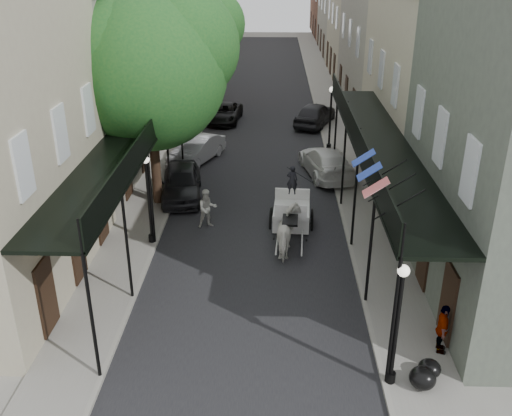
# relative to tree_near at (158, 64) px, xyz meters

# --- Properties ---
(ground) EXTENTS (140.00, 140.00, 0.00)m
(ground) POSITION_rel_tree_near_xyz_m (4.20, -10.18, -6.49)
(ground) COLOR gray
(ground) RESTS_ON ground
(road) EXTENTS (8.00, 90.00, 0.01)m
(road) POSITION_rel_tree_near_xyz_m (4.20, 9.82, -6.48)
(road) COLOR black
(road) RESTS_ON ground
(sidewalk_left) EXTENTS (2.20, 90.00, 0.12)m
(sidewalk_left) POSITION_rel_tree_near_xyz_m (-0.80, 9.82, -6.43)
(sidewalk_left) COLOR gray
(sidewalk_left) RESTS_ON ground
(sidewalk_right) EXTENTS (2.20, 90.00, 0.12)m
(sidewalk_right) POSITION_rel_tree_near_xyz_m (9.20, 9.82, -6.43)
(sidewalk_right) COLOR gray
(sidewalk_right) RESTS_ON ground
(building_row_left) EXTENTS (5.00, 80.00, 10.50)m
(building_row_left) POSITION_rel_tree_near_xyz_m (-4.40, 19.82, -1.24)
(building_row_left) COLOR #A9A387
(building_row_left) RESTS_ON ground
(building_row_right) EXTENTS (5.00, 80.00, 10.50)m
(building_row_right) POSITION_rel_tree_near_xyz_m (12.80, 19.82, -1.24)
(building_row_right) COLOR gray
(building_row_right) RESTS_ON ground
(gallery_left) EXTENTS (2.20, 18.05, 4.88)m
(gallery_left) POSITION_rel_tree_near_xyz_m (-0.59, -3.20, -2.44)
(gallery_left) COLOR black
(gallery_left) RESTS_ON sidewalk_left
(gallery_right) EXTENTS (2.20, 18.05, 4.88)m
(gallery_right) POSITION_rel_tree_near_xyz_m (8.99, -3.20, -2.44)
(gallery_right) COLOR black
(gallery_right) RESTS_ON sidewalk_right
(tree_near) EXTENTS (7.31, 6.80, 9.63)m
(tree_near) POSITION_rel_tree_near_xyz_m (0.00, 0.00, 0.00)
(tree_near) COLOR #382619
(tree_near) RESTS_ON sidewalk_left
(tree_far) EXTENTS (6.45, 6.00, 8.61)m
(tree_far) POSITION_rel_tree_near_xyz_m (-0.05, 14.00, -0.65)
(tree_far) COLOR #382619
(tree_far) RESTS_ON sidewalk_left
(lamppost_right_near) EXTENTS (0.32, 0.32, 3.71)m
(lamppost_right_near) POSITION_rel_tree_near_xyz_m (8.30, -12.18, -4.44)
(lamppost_right_near) COLOR black
(lamppost_right_near) RESTS_ON sidewalk_right
(lamppost_left) EXTENTS (0.32, 0.32, 3.71)m
(lamppost_left) POSITION_rel_tree_near_xyz_m (0.10, -4.18, -4.44)
(lamppost_left) COLOR black
(lamppost_left) RESTS_ON sidewalk_left
(lamppost_right_far) EXTENTS (0.32, 0.32, 3.71)m
(lamppost_right_far) POSITION_rel_tree_near_xyz_m (8.30, 7.82, -4.44)
(lamppost_right_far) COLOR black
(lamppost_right_far) RESTS_ON sidewalk_right
(horse) EXTENTS (1.10, 2.19, 1.81)m
(horse) POSITION_rel_tree_near_xyz_m (5.68, -4.71, -5.58)
(horse) COLOR white
(horse) RESTS_ON ground
(carriage) EXTENTS (1.97, 2.75, 3.03)m
(carriage) POSITION_rel_tree_near_xyz_m (5.84, -1.89, -5.31)
(carriage) COLOR black
(carriage) RESTS_ON ground
(pedestrian_walking) EXTENTS (1.02, 0.91, 1.73)m
(pedestrian_walking) POSITION_rel_tree_near_xyz_m (2.20, -2.52, -5.62)
(pedestrian_walking) COLOR beige
(pedestrian_walking) RESTS_ON ground
(pedestrian_sidewalk_left) EXTENTS (1.37, 1.17, 1.83)m
(pedestrian_sidewalk_left) POSITION_rel_tree_near_xyz_m (-1.60, 8.92, -5.45)
(pedestrian_sidewalk_left) COLOR gray
(pedestrian_sidewalk_left) RESTS_ON sidewalk_left
(pedestrian_sidewalk_right) EXTENTS (0.57, 0.99, 1.59)m
(pedestrian_sidewalk_right) POSITION_rel_tree_near_xyz_m (10.00, -10.82, -5.57)
(pedestrian_sidewalk_right) COLOR gray
(pedestrian_sidewalk_right) RESTS_ON sidewalk_right
(car_left_near) EXTENTS (2.41, 4.78, 1.56)m
(car_left_near) POSITION_rel_tree_near_xyz_m (0.60, 0.68, -5.71)
(car_left_near) COLOR black
(car_left_near) RESTS_ON ground
(car_left_mid) EXTENTS (3.04, 4.57, 1.42)m
(car_left_mid) POSITION_rel_tree_near_xyz_m (0.69, 5.70, -5.78)
(car_left_mid) COLOR #A7A7AC
(car_left_mid) RESTS_ON ground
(car_left_far) EXTENTS (2.45, 4.61, 1.23)m
(car_left_far) POSITION_rel_tree_near_xyz_m (1.60, 13.82, -5.87)
(car_left_far) COLOR black
(car_left_far) RESTS_ON ground
(car_right_near) EXTENTS (3.04, 5.42, 1.48)m
(car_right_near) POSITION_rel_tree_near_xyz_m (7.80, 3.82, -5.75)
(car_right_near) COLOR silver
(car_right_near) RESTS_ON ground
(car_right_far) EXTENTS (3.43, 5.01, 1.58)m
(car_right_far) POSITION_rel_tree_near_xyz_m (7.80, 13.12, -5.70)
(car_right_far) COLOR black
(car_right_far) RESTS_ON ground
(trash_bags) EXTENTS (0.99, 1.14, 0.62)m
(trash_bags) POSITION_rel_tree_near_xyz_m (9.23, -12.20, -6.08)
(trash_bags) COLOR black
(trash_bags) RESTS_ON sidewalk_right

